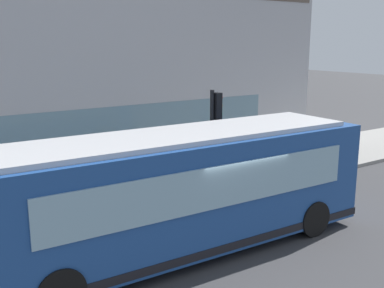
% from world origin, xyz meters
% --- Properties ---
extents(ground, '(120.00, 120.00, 0.00)m').
position_xyz_m(ground, '(0.00, 0.00, 0.00)').
color(ground, '#38383A').
extents(sidewalk_curb, '(4.52, 40.00, 0.15)m').
position_xyz_m(sidewalk_curb, '(4.86, 0.00, 0.07)').
color(sidewalk_curb, gray).
rests_on(sidewalk_curb, ground).
extents(building_corner, '(6.36, 22.22, 13.03)m').
position_xyz_m(building_corner, '(10.27, 0.00, 6.51)').
color(building_corner, '#A8A8AD').
rests_on(building_corner, ground).
extents(city_bus_nearside, '(2.82, 10.10, 3.07)m').
position_xyz_m(city_bus_nearside, '(0.18, 0.92, 1.55)').
color(city_bus_nearside, '#1E478C').
rests_on(city_bus_nearside, ground).
extents(traffic_light_near_corner, '(0.32, 0.49, 3.52)m').
position_xyz_m(traffic_light_near_corner, '(3.18, -2.27, 2.61)').
color(traffic_light_near_corner, black).
rests_on(traffic_light_near_corner, sidewalk_curb).
extents(fire_hydrant, '(0.35, 0.35, 0.74)m').
position_xyz_m(fire_hydrant, '(4.13, -4.15, 0.51)').
color(fire_hydrant, red).
rests_on(fire_hydrant, sidewalk_curb).
extents(pedestrian_near_building_entrance, '(0.32, 0.32, 1.71)m').
position_xyz_m(pedestrian_near_building_entrance, '(5.39, -8.42, 1.13)').
color(pedestrian_near_building_entrance, gold).
rests_on(pedestrian_near_building_entrance, sidewalk_curb).
extents(pedestrian_near_hydrant, '(0.32, 0.32, 1.83)m').
position_xyz_m(pedestrian_near_hydrant, '(4.27, -6.73, 1.21)').
color(pedestrian_near_hydrant, '#3F8C4C').
rests_on(pedestrian_near_hydrant, sidewalk_curb).
extents(newspaper_vending_box, '(0.44, 0.43, 0.90)m').
position_xyz_m(newspaper_vending_box, '(6.33, 3.73, 0.60)').
color(newspaper_vending_box, '#263F99').
rests_on(newspaper_vending_box, sidewalk_curb).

